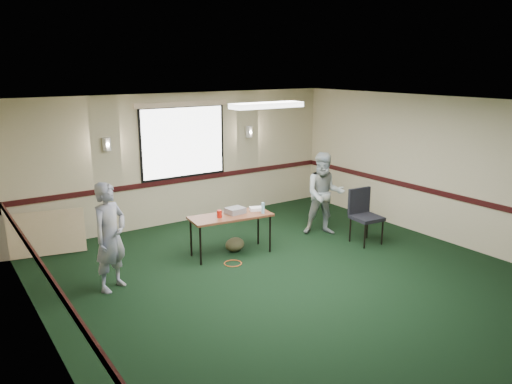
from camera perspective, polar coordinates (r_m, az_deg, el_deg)
ground at (r=7.67m, az=5.55°, el=-10.73°), size 8.00×8.00×0.00m
room_shell at (r=8.85m, az=-3.00°, el=3.48°), size 8.00×8.02×8.00m
folding_table at (r=8.67m, az=-2.91°, el=-3.00°), size 1.49×0.74×0.71m
projector at (r=8.75m, az=-2.38°, el=-2.13°), size 0.33×0.28×0.10m
game_console at (r=8.93m, az=-0.00°, el=-1.93°), size 0.27×0.24×0.06m
red_cup at (r=8.52m, az=-4.20°, el=-2.52°), size 0.09×0.09×0.13m
water_bottle at (r=8.73m, az=0.80°, el=-1.85°), size 0.06×0.06×0.19m
duffel_bag at (r=8.97m, az=-2.43°, el=-6.01°), size 0.44×0.40×0.25m
cable_coil at (r=8.47m, az=-2.66°, el=-8.14°), size 0.31×0.31×0.02m
folded_table at (r=9.48m, az=-23.53°, el=-4.43°), size 1.53×0.54×0.78m
conference_chair at (r=9.52m, az=12.18°, el=-2.17°), size 0.54×0.56×1.01m
person_left at (r=7.60m, az=-16.33°, el=-4.93°), size 0.71×0.63×1.62m
person_right at (r=9.77m, az=7.82°, el=-0.22°), size 0.99×0.94×1.62m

